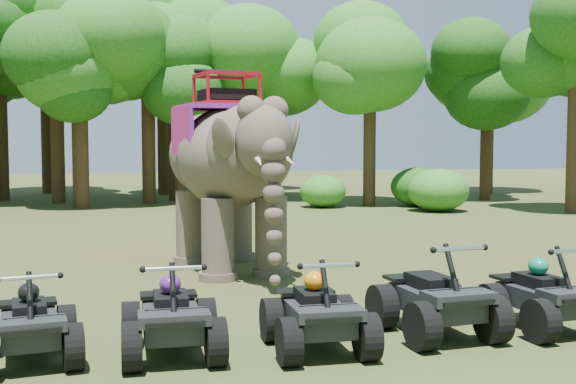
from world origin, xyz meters
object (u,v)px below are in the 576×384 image
atv_2 (317,303)px  atv_4 (545,286)px  elephant (228,170)px  atv_3 (436,288)px  atv_1 (171,307)px  atv_0 (29,315)px

atv_2 → atv_4: 3.55m
elephant → atv_3: bearing=-79.9°
atv_2 → atv_4: bearing=4.8°
atv_1 → atv_4: bearing=0.9°
atv_2 → atv_4: (3.54, 0.20, 0.01)m
atv_0 → atv_4: (7.19, -0.19, 0.04)m
atv_0 → atv_1: (1.75, -0.15, 0.04)m
atv_4 → atv_2: bearing=178.1°
atv_3 → atv_2: bearing=-175.1°
elephant → atv_3: (2.00, -6.04, -1.48)m
atv_0 → atv_3: atv_3 is taller
elephant → atv_1: 6.54m
atv_2 → atv_3: bearing=10.9°
elephant → atv_1: bearing=-114.2°
atv_3 → atv_4: bearing=-7.9°
atv_0 → atv_2: atv_2 is taller
atv_0 → atv_1: size_ratio=0.94×
atv_1 → atv_4: 5.44m
elephant → atv_0: elephant is taller
atv_4 → atv_3: bearing=171.3°
atv_0 → atv_4: bearing=-8.8°
elephant → atv_0: (-3.50, -5.96, -1.57)m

